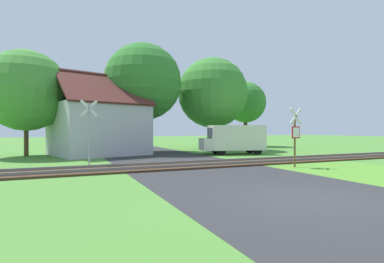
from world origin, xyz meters
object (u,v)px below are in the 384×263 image
(tree_left, at_px, (26,91))
(mail_truck, at_px, (234,138))
(house, at_px, (98,127))
(tree_far, at_px, (245,102))
(tree_center, at_px, (143,82))
(tree_right, at_px, (213,93))
(stop_sign_near, at_px, (295,134))
(crossing_sign_far, at_px, (89,128))

(tree_left, xyz_separation_m, mail_truck, (14.60, -4.28, -3.45))
(house, relative_size, tree_far, 1.07)
(tree_center, height_order, tree_right, tree_center)
(stop_sign_near, distance_m, mail_truck, 8.34)
(stop_sign_near, distance_m, crossing_sign_far, 10.54)
(house, distance_m, tree_center, 5.45)
(tree_center, xyz_separation_m, tree_far, (13.19, 4.42, -0.87))
(house, distance_m, tree_right, 11.15)
(tree_center, bearing_deg, mail_truck, -39.40)
(tree_far, bearing_deg, tree_right, -147.70)
(stop_sign_near, xyz_separation_m, crossing_sign_far, (-9.55, 4.45, 0.29))
(tree_center, xyz_separation_m, tree_left, (-8.65, -0.61, -1.25))
(tree_far, bearing_deg, house, -162.48)
(stop_sign_near, height_order, crossing_sign_far, crossing_sign_far)
(crossing_sign_far, xyz_separation_m, tree_right, (11.84, 9.04, 3.41))
(tree_far, height_order, mail_truck, tree_far)
(mail_truck, bearing_deg, stop_sign_near, -177.53)
(house, bearing_deg, tree_left, 160.79)
(stop_sign_near, xyz_separation_m, tree_far, (8.66, 17.51, 3.37))
(stop_sign_near, height_order, tree_center, tree_center)
(stop_sign_near, bearing_deg, crossing_sign_far, -35.00)
(crossing_sign_far, relative_size, tree_far, 0.46)
(stop_sign_near, height_order, house, house)
(tree_right, distance_m, mail_truck, 6.78)
(crossing_sign_far, height_order, tree_right, tree_right)
(stop_sign_near, bearing_deg, tree_right, -109.66)
(mail_truck, bearing_deg, tree_right, 3.01)
(tree_right, xyz_separation_m, tree_left, (-15.47, -1.01, -0.71))
(tree_right, bearing_deg, house, -172.87)
(mail_truck, bearing_deg, tree_far, -25.52)
(tree_right, height_order, tree_far, tree_right)
(mail_truck, bearing_deg, house, 80.09)
(tree_far, bearing_deg, stop_sign_near, -116.30)
(stop_sign_near, relative_size, tree_right, 0.35)
(tree_center, distance_m, mail_truck, 9.03)
(tree_center, height_order, mail_truck, tree_center)
(tree_left, bearing_deg, crossing_sign_far, -65.67)
(tree_center, relative_size, tree_far, 1.24)
(tree_right, distance_m, tree_far, 7.54)
(tree_right, bearing_deg, tree_left, -176.27)
(crossing_sign_far, bearing_deg, tree_left, 114.68)
(mail_truck, bearing_deg, tree_center, 62.92)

